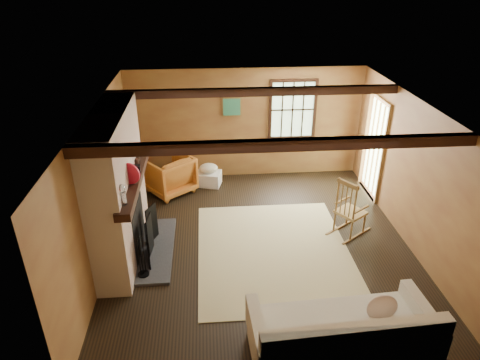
{
  "coord_description": "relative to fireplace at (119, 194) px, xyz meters",
  "views": [
    {
      "loc": [
        -0.83,
        -5.94,
        4.3
      ],
      "look_at": [
        -0.32,
        0.4,
        1.06
      ],
      "focal_mm": 32.0,
      "sensor_mm": 36.0,
      "label": 1
    }
  ],
  "objects": [
    {
      "name": "ground",
      "position": [
        2.23,
        0.0,
        -1.1
      ],
      "size": [
        5.5,
        5.5,
        0.0
      ],
      "primitive_type": "plane",
      "color": "black",
      "rests_on": "ground"
    },
    {
      "name": "room_envelope",
      "position": [
        2.45,
        0.26,
        0.53
      ],
      "size": [
        5.02,
        5.52,
        2.44
      ],
      "color": "olive",
      "rests_on": "ground"
    },
    {
      "name": "fireplace",
      "position": [
        0.0,
        0.0,
        0.0
      ],
      "size": [
        1.02,
        2.3,
        2.4
      ],
      "color": "#A1503E",
      "rests_on": "ground"
    },
    {
      "name": "rug",
      "position": [
        2.43,
        -0.2,
        -1.1
      ],
      "size": [
        2.5,
        3.0,
        0.01
      ],
      "primitive_type": "cube",
      "color": "tan",
      "rests_on": "ground"
    },
    {
      "name": "rocking_chair",
      "position": [
        3.81,
        0.25,
        -0.65
      ],
      "size": [
        0.87,
        0.78,
        1.08
      ],
      "rotation": [
        0.0,
        0.0,
        2.18
      ],
      "color": "tan",
      "rests_on": "ground"
    },
    {
      "name": "sofa",
      "position": [
        2.91,
        -2.39,
        -0.79
      ],
      "size": [
        2.21,
        1.07,
        0.88
      ],
      "rotation": [
        0.0,
        0.0,
        0.05
      ],
      "color": "beige",
      "rests_on": "ground"
    },
    {
      "name": "firewood_pile",
      "position": [
        0.12,
        2.6,
        -1.0
      ],
      "size": [
        0.59,
        0.11,
        0.22
      ],
      "color": "brown",
      "rests_on": "ground"
    },
    {
      "name": "laundry_basket",
      "position": [
        1.39,
        2.3,
        -0.95
      ],
      "size": [
        0.58,
        0.5,
        0.3
      ],
      "primitive_type": "cube",
      "rotation": [
        0.0,
        0.0,
        -0.26
      ],
      "color": "white",
      "rests_on": "ground"
    },
    {
      "name": "basket_pillow",
      "position": [
        1.39,
        2.3,
        -0.7
      ],
      "size": [
        0.41,
        0.33,
        0.2
      ],
      "primitive_type": "ellipsoid",
      "rotation": [
        0.0,
        0.0,
        0.04
      ],
      "color": "beige",
      "rests_on": "laundry_basket"
    },
    {
      "name": "armchair",
      "position": [
        0.58,
        2.06,
        -0.7
      ],
      "size": [
        1.22,
        1.22,
        0.8
      ],
      "primitive_type": "imported",
      "rotation": [
        0.0,
        0.0,
        -2.47
      ],
      "color": "#BF6026",
      "rests_on": "ground"
    }
  ]
}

